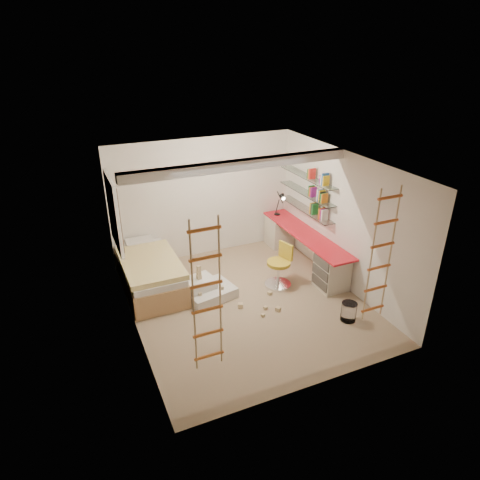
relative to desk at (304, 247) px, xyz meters
name	(u,v)px	position (x,y,z in m)	size (l,w,h in m)	color
floor	(247,303)	(-1.72, -0.86, -0.40)	(4.50, 4.50, 0.00)	tan
ceiling_beam	(240,165)	(-1.72, -0.56, 2.12)	(4.00, 0.18, 0.16)	white
window_frame	(114,213)	(-3.69, 0.64, 1.15)	(0.06, 1.15, 1.35)	white
window_blind	(116,212)	(-3.65, 0.64, 1.15)	(0.02, 1.00, 1.20)	#4C2D1E
rope_ladder_left	(207,297)	(-3.07, -2.61, 1.11)	(0.41, 0.04, 2.13)	#CA6522
rope_ladder_right	(381,256)	(-0.37, -2.61, 1.11)	(0.41, 0.04, 2.13)	#C04E20
waste_bin	(349,312)	(-0.33, -2.04, -0.24)	(0.27, 0.27, 0.33)	white
desk	(304,247)	(0.00, 0.00, 0.00)	(0.56, 2.80, 0.75)	red
shelves	(307,193)	(0.15, 0.27, 1.10)	(0.25, 1.80, 0.71)	white
bed	(150,273)	(-3.20, 0.36, -0.07)	(1.02, 2.00, 0.69)	#AD7F51
task_lamp	(281,201)	(-0.05, 0.96, 0.73)	(0.14, 0.36, 0.57)	black
swivel_chair	(279,271)	(-0.88, -0.56, -0.08)	(0.64, 0.64, 0.87)	gold
play_platform	(206,290)	(-2.32, -0.37, -0.25)	(1.00, 0.85, 0.39)	silver
toy_blocks	(232,291)	(-1.96, -0.72, -0.17)	(1.38, 1.16, 0.66)	#CCB284
books	(307,188)	(0.15, 0.27, 1.21)	(0.14, 0.70, 0.92)	white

